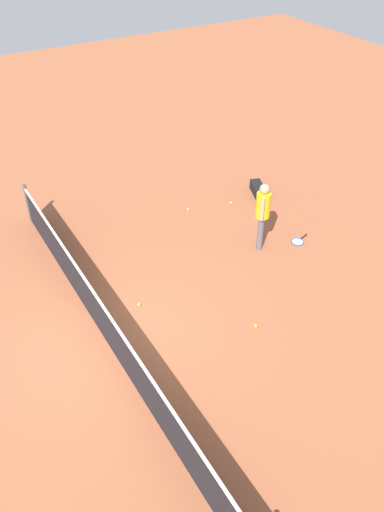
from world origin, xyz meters
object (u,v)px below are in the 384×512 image
object	(u,v)px
player_near_side	(263,211)
equipment_bag	(258,189)
tennis_ball_midcourt	(256,326)
tennis_ball_baseline	(231,203)
tennis_ball_near_player	(139,305)
tennis_ball_by_net	(188,210)
tennis_racket_near_player	(298,241)

from	to	relation	value
player_near_side	equipment_bag	world-z (taller)	player_near_side
tennis_ball_midcourt	tennis_ball_baseline	bearing A→B (deg)	-27.76
tennis_ball_near_player	tennis_ball_baseline	bearing A→B (deg)	-58.24
tennis_ball_near_player	tennis_ball_by_net	size ratio (longest dim) A/B	1.00
tennis_racket_near_player	tennis_ball_by_net	xyz separation A→B (m)	(2.61, 1.62, 0.02)
player_near_side	tennis_ball_baseline	world-z (taller)	player_near_side
tennis_ball_by_net	tennis_ball_baseline	size ratio (longest dim) A/B	1.00
tennis_ball_baseline	tennis_ball_by_net	bearing A→B (deg)	76.31
tennis_ball_baseline	tennis_ball_near_player	bearing A→B (deg)	121.76
tennis_racket_near_player	equipment_bag	world-z (taller)	equipment_bag
player_near_side	tennis_racket_near_player	xyz separation A→B (m)	(-0.34, -0.93, -1.00)
tennis_ball_near_player	tennis_ball_by_net	bearing A→B (deg)	-45.36
tennis_racket_near_player	tennis_ball_by_net	bearing A→B (deg)	31.72
equipment_bag	tennis_ball_by_net	bearing A→B (deg)	84.22
tennis_ball_by_net	equipment_bag	xyz separation A→B (m)	(-0.22, -2.13, 0.11)
tennis_ball_midcourt	equipment_bag	world-z (taller)	equipment_bag
tennis_ball_near_player	tennis_ball_midcourt	xyz separation A→B (m)	(-1.75, -1.74, 0.00)
tennis_ball_by_net	tennis_racket_near_player	bearing A→B (deg)	-148.28
player_near_side	tennis_racket_near_player	size ratio (longest dim) A/B	2.80
tennis_ball_near_player	equipment_bag	size ratio (longest dim) A/B	0.08
player_near_side	equipment_bag	size ratio (longest dim) A/B	2.01
tennis_ball_near_player	equipment_bag	world-z (taller)	equipment_bag
tennis_ball_midcourt	tennis_ball_baseline	size ratio (longest dim) A/B	1.00
tennis_ball_by_net	tennis_ball_midcourt	size ratio (longest dim) A/B	1.00
equipment_bag	tennis_ball_near_player	bearing A→B (deg)	117.19
equipment_bag	tennis_racket_near_player	bearing A→B (deg)	167.80
tennis_ball_by_net	tennis_ball_midcourt	distance (m)	4.60
tennis_ball_near_player	tennis_ball_by_net	world-z (taller)	same
player_near_side	tennis_ball_midcourt	world-z (taller)	player_near_side
tennis_ball_midcourt	tennis_ball_baseline	xyz separation A→B (m)	(4.20, -2.21, 0.00)
tennis_ball_baseline	equipment_bag	bearing A→B (deg)	-85.68
tennis_ball_by_net	player_near_side	bearing A→B (deg)	-163.17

